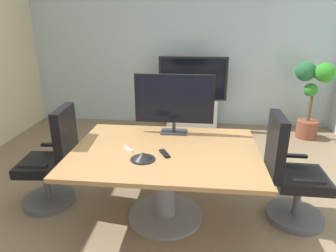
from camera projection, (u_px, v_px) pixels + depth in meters
ground_plane at (162, 215)px, 3.08m from camera, size 7.01×7.01×0.00m
wall_back_glass_partition at (181, 47)px, 5.41m from camera, size 5.66×0.10×2.86m
conference_table at (165, 167)px, 2.88m from camera, size 1.76×1.28×0.75m
office_chair_left at (53, 165)px, 3.14m from camera, size 0.61×0.59×1.09m
office_chair_right at (290, 178)px, 2.88m from camera, size 0.60×0.58×1.09m
tv_monitor at (174, 101)px, 3.13m from camera, size 0.84×0.18×0.64m
wall_display_unit at (192, 105)px, 5.39m from camera, size 1.20×0.36×1.31m
potted_plant at (313, 89)px, 4.79m from camera, size 0.62×0.54×1.29m
conference_phone at (143, 156)px, 2.61m from camera, size 0.22×0.22×0.07m
remote_control at (165, 153)px, 2.72m from camera, size 0.12×0.17×0.02m
whiteboard_marker at (128, 149)px, 2.80m from camera, size 0.11×0.11×0.02m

